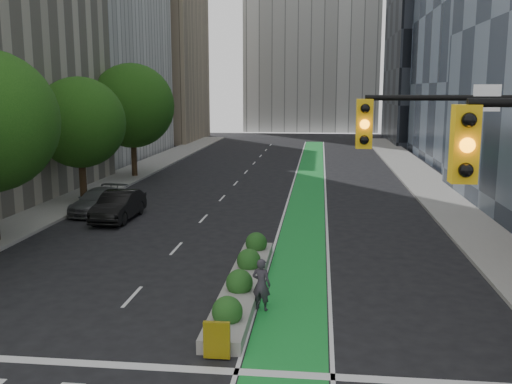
% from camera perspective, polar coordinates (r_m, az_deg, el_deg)
% --- Properties ---
extents(sidewalk_left, '(3.60, 90.00, 0.15)m').
position_cam_1_polar(sidewalk_left, '(40.64, -16.19, 0.05)').
color(sidewalk_left, gray).
rests_on(sidewalk_left, ground).
extents(sidewalk_right, '(3.60, 90.00, 0.15)m').
position_cam_1_polar(sidewalk_right, '(38.38, 18.40, -0.66)').
color(sidewalk_right, gray).
rests_on(sidewalk_right, ground).
extents(bike_lane_paint, '(2.20, 70.00, 0.01)m').
position_cam_1_polar(bike_lane_paint, '(42.48, 5.31, 0.74)').
color(bike_lane_paint, '#1A9335').
rests_on(bike_lane_paint, ground).
extents(building_tan_far, '(14.00, 16.00, 26.00)m').
position_cam_1_polar(building_tan_far, '(81.66, -10.83, 14.29)').
color(building_tan_far, tan).
rests_on(building_tan_far, ground).
extents(building_dark_end, '(14.00, 18.00, 28.00)m').
position_cam_1_polar(building_dark_end, '(81.83, 18.48, 14.65)').
color(building_dark_end, black).
rests_on(building_dark_end, ground).
extents(tree_midfar, '(5.60, 5.60, 7.76)m').
position_cam_1_polar(tree_midfar, '(37.03, -17.20, 6.64)').
color(tree_midfar, black).
rests_on(tree_midfar, ground).
extents(tree_far, '(6.60, 6.60, 9.00)m').
position_cam_1_polar(tree_far, '(46.33, -12.29, 8.42)').
color(tree_far, black).
rests_on(tree_far, ground).
extents(median_planter, '(1.20, 10.26, 1.10)m').
position_cam_1_polar(median_planter, '(20.21, -1.24, -8.84)').
color(median_planter, gray).
rests_on(median_planter, ground).
extents(cyclist, '(0.71, 0.57, 1.71)m').
position_cam_1_polar(cyclist, '(18.37, 0.54, -9.24)').
color(cyclist, '#332E38').
rests_on(cyclist, ground).
extents(parked_car_left_mid, '(1.68, 4.76, 1.56)m').
position_cam_1_polar(parked_car_left_mid, '(31.66, -13.59, -1.34)').
color(parked_car_left_mid, black).
rests_on(parked_car_left_mid, ground).
extents(parked_car_left_far, '(2.32, 4.85, 1.36)m').
position_cam_1_polar(parked_car_left_far, '(33.86, -15.49, -0.86)').
color(parked_car_left_far, '#535558').
rests_on(parked_car_left_far, ground).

